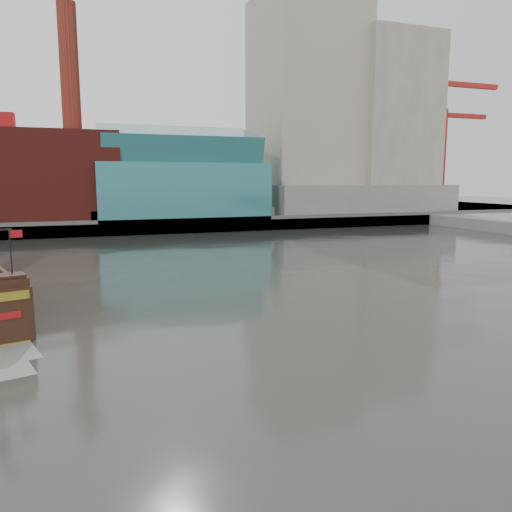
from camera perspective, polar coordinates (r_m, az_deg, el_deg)
name	(u,v)px	position (r m, az deg, el deg)	size (l,w,h in m)	color
ground	(267,367)	(25.10, 1.30, -12.58)	(400.00, 400.00, 0.00)	#262924
promenade_far	(115,217)	(114.38, -15.77, 4.34)	(220.00, 60.00, 2.00)	slate
seawall	(130,227)	(85.07, -14.23, 3.19)	(220.00, 1.00, 2.60)	#4C4C49
skyline	(140,103)	(108.33, -13.12, 16.71)	(149.00, 45.00, 62.00)	#7A5E49
crane_a	(441,139)	(135.90, 20.42, 12.42)	(22.50, 4.00, 32.25)	slate
crane_b	(444,156)	(149.50, 20.68, 10.66)	(19.10, 4.00, 26.25)	slate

